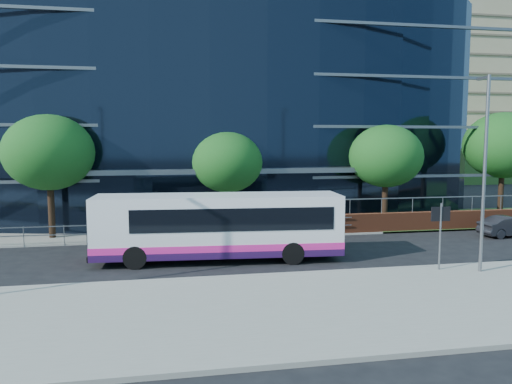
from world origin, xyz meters
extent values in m
plane|color=black|center=(0.00, 0.00, 0.00)|extent=(200.00, 200.00, 0.00)
cube|color=gray|center=(0.00, -5.00, 0.07)|extent=(80.00, 8.00, 0.15)
cube|color=gray|center=(0.00, -1.00, 0.08)|extent=(80.00, 0.25, 0.16)
cube|color=gold|center=(0.00, -0.80, 0.01)|extent=(80.00, 0.08, 0.01)
cube|color=gold|center=(0.00, -0.65, 0.01)|extent=(80.00, 0.08, 0.01)
cube|color=gray|center=(-6.00, 11.00, 0.05)|extent=(50.00, 8.00, 0.10)
cube|color=black|center=(-4.00, 24.00, 8.00)|extent=(38.00, 16.00, 16.00)
cube|color=#595E66|center=(-4.00, 9.50, 3.70)|extent=(22.00, 1.20, 0.30)
cube|color=slate|center=(-8.00, 7.00, 1.05)|extent=(24.00, 0.05, 0.05)
cube|color=slate|center=(-8.00, 7.00, 0.60)|extent=(24.00, 0.05, 0.05)
cylinder|color=slate|center=(-8.00, 7.00, 0.55)|extent=(0.04, 0.04, 1.10)
cube|color=#2D511E|center=(32.00, 56.00, 2.00)|extent=(60.00, 42.00, 4.00)
cube|color=tan|center=(32.00, 58.00, 17.00)|extent=(50.00, 12.00, 26.00)
cylinder|color=slate|center=(4.50, -1.60, 1.55)|extent=(0.08, 0.08, 2.80)
cube|color=black|center=(4.50, -1.58, 2.50)|extent=(0.85, 0.06, 0.60)
cylinder|color=black|center=(-13.00, 9.00, 1.65)|extent=(0.36, 0.36, 3.30)
ellipsoid|color=#164E18|center=(-13.00, 9.00, 4.88)|extent=(4.95, 4.95, 4.21)
cylinder|color=black|center=(-3.00, 9.50, 1.43)|extent=(0.36, 0.36, 2.86)
ellipsoid|color=#164E18|center=(-3.00, 9.50, 4.23)|extent=(4.29, 4.29, 3.65)
cylinder|color=black|center=(7.00, 9.00, 1.54)|extent=(0.36, 0.36, 3.08)
ellipsoid|color=#164E18|center=(7.00, 9.00, 4.55)|extent=(4.62, 4.62, 3.93)
cylinder|color=black|center=(16.00, 10.00, 1.76)|extent=(0.36, 0.36, 3.52)
ellipsoid|color=#164E18|center=(16.00, 10.00, 5.20)|extent=(5.28, 5.28, 4.49)
cylinder|color=black|center=(24.00, 40.00, 1.54)|extent=(0.36, 0.36, 3.08)
ellipsoid|color=#164E18|center=(24.00, 40.00, 4.55)|extent=(4.62, 4.62, 3.93)
cylinder|color=black|center=(40.00, 42.00, 1.43)|extent=(0.36, 0.36, 2.86)
ellipsoid|color=#164E18|center=(40.00, 42.00, 4.23)|extent=(4.29, 4.29, 3.65)
cylinder|color=slate|center=(6.00, -2.20, 4.15)|extent=(0.14, 0.14, 8.00)
cube|color=slate|center=(6.00, -1.85, 8.05)|extent=(0.15, 0.70, 0.12)
cube|color=silver|center=(-4.35, 2.30, 1.71)|extent=(11.35, 3.32, 2.70)
cube|color=#2B1043|center=(-4.35, 2.30, 0.51)|extent=(11.38, 3.37, 0.31)
cube|color=#E92290|center=(-4.35, 2.30, 0.81)|extent=(11.38, 3.37, 0.31)
cube|color=black|center=(-3.74, 2.26, 2.09)|extent=(9.12, 3.21, 1.02)
cube|color=black|center=(-9.97, 2.69, 1.83)|extent=(0.23, 2.19, 1.58)
cube|color=black|center=(-9.98, 2.69, 2.77)|extent=(0.24, 2.09, 0.41)
cube|color=yellow|center=(-10.00, 2.95, 2.77)|extent=(0.12, 1.12, 0.22)
cube|color=black|center=(-9.97, 2.69, 0.46)|extent=(0.27, 2.45, 0.24)
cylinder|color=black|center=(-8.09, 1.40, 0.51)|extent=(1.04, 0.38, 1.02)
cylinder|color=black|center=(-1.18, 0.92, 0.51)|extent=(1.04, 0.38, 1.02)
imported|color=black|center=(12.85, 4.87, 0.60)|extent=(3.69, 1.48, 1.19)
camera|label=1|loc=(-6.88, -20.31, 5.58)|focal=35.00mm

